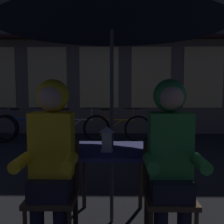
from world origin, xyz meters
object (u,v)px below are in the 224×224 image
Objects in this scene: person_left_hooded at (52,147)px; patio_umbrella at (112,8)px; lantern at (107,138)px; bicycle_second at (26,127)px; cafe_table at (112,159)px; chair_right at (168,188)px; bicycle_third at (76,128)px; person_right_hooded at (170,148)px; chair_left at (54,188)px; bicycle_fourth at (117,128)px.

patio_umbrella is at bearing 41.57° from person_left_hooded.
bicycle_second is (-2.13, 4.03, -0.51)m from lantern.
lantern is at bearing 36.57° from person_left_hooded.
cafe_table is at bearing -61.06° from bicycle_second.
bicycle_second is (-2.17, 3.92, -1.71)m from patio_umbrella.
lantern is 0.27× the size of chair_right.
patio_umbrella reaches higher than lantern.
bicycle_third is at bearing 102.65° from lantern.
patio_umbrella reaches higher than person_right_hooded.
chair_left reaches higher than bicycle_fourth.
person_right_hooded is 4.35m from bicycle_fourth.
person_right_hooded reaches higher than bicycle_second.
lantern is 0.62m from person_right_hooded.
lantern is 0.63m from chair_left.
chair_left is at bearing -97.14° from bicycle_fourth.
bicycle_third is (-0.94, 3.91, -0.29)m from cafe_table.
patio_umbrella is 10.00× the size of lantern.
chair_right is (0.52, -0.27, -0.37)m from lantern.
chair_right is at bearing -37.55° from patio_umbrella.
cafe_table is 3.88m from bicycle_fourth.
person_left_hooded reaches higher than chair_right.
chair_left is 1.00× the size of chair_right.
bicycle_second is at bearing 118.94° from patio_umbrella.
chair_right reaches higher than bicycle_fourth.
person_right_hooded is 4.59m from bicycle_third.
lantern is 0.70m from chair_right.
bicycle_third is at bearing -0.75° from bicycle_second.
bicycle_third is (-1.42, 4.33, -0.50)m from person_right_hooded.
lantern is at bearing -91.36° from bicycle_fourth.
patio_umbrella is at bearing -76.43° from bicycle_third.
chair_right is (0.96, 0.00, 0.00)m from chair_left.
person_right_hooded is 0.84× the size of bicycle_fourth.
person_left_hooded is at bearing -83.90° from bicycle_third.
chair_left reaches higher than bicycle_third.
patio_umbrella is 1.68m from chair_right.
bicycle_third is at bearing 96.18° from chair_left.
bicycle_second is 2.22m from bicycle_fourth.
bicycle_third is at bearing 103.57° from patio_umbrella.
lantern is at bearing 152.95° from chair_right.
person_right_hooded reaches higher than cafe_table.
bicycle_third is at bearing 108.41° from chair_right.
person_left_hooded is 1.00× the size of person_right_hooded.
cafe_table is at bearing 66.98° from lantern.
chair_right is (0.48, -0.37, -0.15)m from cafe_table.
cafe_table is 0.25m from lantern.
person_left_hooded reaches higher than cafe_table.
cafe_table is 0.85× the size of chair_left.
cafe_table is 0.67m from person_right_hooded.
person_left_hooded reaches higher than lantern.
chair_right is 0.52× the size of bicycle_fourth.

